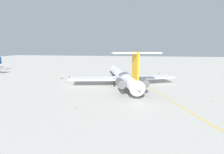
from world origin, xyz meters
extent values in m
plane|color=#B7B5AD|center=(0.00, 0.00, 0.00)|extent=(372.24, 372.24, 0.00)
cylinder|color=silver|center=(-0.47, 5.65, 3.54)|extent=(39.33, 15.82, 4.25)
cone|color=silver|center=(18.57, 11.53, 3.54)|extent=(5.43, 5.21, 4.08)
cone|color=silver|center=(-19.50, -0.23, 3.92)|extent=(6.99, 5.28, 3.61)
cube|color=black|center=(-0.47, 5.65, 2.59)|extent=(38.51, 15.64, 0.94)
cube|color=silver|center=(-2.86, 16.40, 2.80)|extent=(9.94, 18.66, 0.43)
cube|color=silver|center=(3.62, -4.58, 2.80)|extent=(13.07, 18.90, 0.43)
cylinder|color=#515156|center=(-14.59, 4.86, 3.86)|extent=(5.80, 3.92, 2.47)
cube|color=silver|center=(-14.37, 4.16, 3.86)|extent=(3.45, 2.24, 0.51)
cylinder|color=#515156|center=(-12.57, -1.67, 3.86)|extent=(5.80, 3.92, 2.47)
cube|color=silver|center=(-12.79, -0.96, 3.86)|extent=(3.45, 2.24, 0.51)
cube|color=orange|center=(-16.97, 0.55, 9.43)|extent=(5.63, 2.10, 7.53)
cube|color=silver|center=(-18.40, 3.68, 12.89)|extent=(5.64, 7.10, 0.30)
cube|color=silver|center=(-16.38, -2.84, 12.89)|extent=(5.64, 7.10, 0.30)
cylinder|color=black|center=(11.17, 9.24, 1.61)|extent=(0.47, 0.47, 3.22)
cylinder|color=black|center=(-2.74, 8.50, 1.61)|extent=(0.47, 0.47, 3.22)
cylinder|color=black|center=(-0.73, 2.01, 1.61)|extent=(0.47, 0.47, 3.22)
cylinder|color=black|center=(8.58, 33.97, 0.43)|extent=(0.11, 0.11, 0.86)
cylinder|color=black|center=(8.63, 34.11, 0.43)|extent=(0.11, 0.11, 0.86)
cylinder|color=yellow|center=(8.60, 34.04, 1.20)|extent=(0.29, 0.29, 0.68)
sphere|color=#DBB28E|center=(8.60, 34.04, 1.68)|extent=(0.27, 0.27, 0.27)
cylinder|color=yellow|center=(8.54, 33.86, 1.23)|extent=(0.08, 0.08, 0.58)
cylinder|color=yellow|center=(8.66, 34.22, 1.23)|extent=(0.08, 0.08, 0.58)
cylinder|color=black|center=(9.14, 30.55, 0.39)|extent=(0.10, 0.10, 0.78)
cylinder|color=black|center=(9.06, 30.44, 0.39)|extent=(0.10, 0.10, 0.78)
cylinder|color=#191E4C|center=(9.10, 30.50, 1.09)|extent=(0.26, 0.26, 0.62)
sphere|color=#8C6647|center=(9.10, 30.50, 1.52)|extent=(0.24, 0.24, 0.24)
cylinder|color=#191E4C|center=(9.20, 30.64, 1.12)|extent=(0.07, 0.07, 0.52)
cylinder|color=#191E4C|center=(9.00, 30.36, 1.12)|extent=(0.07, 0.07, 0.52)
cylinder|color=black|center=(29.63, -10.70, 0.40)|extent=(0.10, 0.10, 0.80)
cylinder|color=black|center=(29.50, -10.63, 0.40)|extent=(0.10, 0.10, 0.80)
cylinder|color=orange|center=(29.56, -10.66, 1.12)|extent=(0.27, 0.27, 0.64)
sphere|color=tan|center=(29.56, -10.66, 1.56)|extent=(0.25, 0.25, 0.25)
cylinder|color=orange|center=(29.72, -10.75, 1.15)|extent=(0.07, 0.07, 0.54)
cylinder|color=orange|center=(29.41, -10.57, 1.15)|extent=(0.07, 0.07, 0.54)
cone|color=#EA590F|center=(-27.62, 14.23, 0.28)|extent=(0.40, 0.40, 0.55)
cone|color=#EA590F|center=(-16.94, -19.82, 0.28)|extent=(0.40, 0.40, 0.55)
cube|color=gold|center=(-0.47, -3.21, 0.00)|extent=(103.02, 37.20, 0.01)
camera|label=1|loc=(-66.50, -0.74, 14.88)|focal=28.91mm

